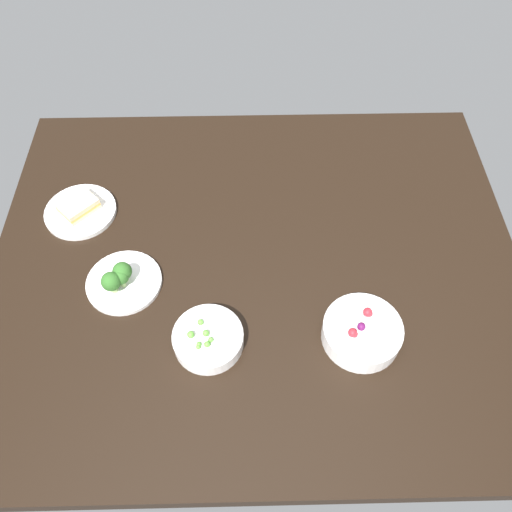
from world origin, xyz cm
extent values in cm
cube|color=black|center=(0.00, 0.00, 2.00)|extent=(128.66, 108.33, 4.00)
cylinder|color=white|center=(22.51, -21.22, 6.36)|extent=(17.20, 17.20, 4.71)
torus|color=white|center=(22.51, -21.22, 8.71)|extent=(17.31, 17.31, 0.80)
sphere|color=#B2232D|center=(19.79, -22.92, 9.70)|extent=(1.97, 1.97, 1.97)
sphere|color=#B2232D|center=(24.04, -18.28, 9.48)|extent=(1.53, 1.53, 1.53)
sphere|color=#59144C|center=(21.86, -21.50, 9.62)|extent=(1.81, 1.81, 1.81)
sphere|color=#B2232D|center=(23.65, -18.12, 9.74)|extent=(2.06, 2.06, 2.06)
sphere|color=#B2232D|center=(20.19, -23.17, 9.45)|extent=(1.47, 1.47, 1.47)
cylinder|color=white|center=(-31.22, -5.92, 4.56)|extent=(17.71, 17.71, 1.12)
torus|color=#B7B7BC|center=(-31.22, -5.92, 5.12)|extent=(16.09, 16.09, 0.50)
cylinder|color=#9EBC72|center=(-30.85, -5.64, 6.08)|extent=(1.56, 1.56, 1.94)
sphere|color=#2D6023|center=(-30.85, -5.64, 8.73)|extent=(4.47, 4.47, 4.47)
cylinder|color=#9EBC72|center=(-32.95, -8.50, 6.18)|extent=(1.60, 1.60, 2.14)
sphere|color=#2D6023|center=(-32.95, -8.50, 8.96)|extent=(4.56, 4.56, 4.56)
cylinder|color=#9EBC72|center=(-31.08, -7.04, 6.14)|extent=(1.31, 1.31, 2.04)
sphere|color=#2D6023|center=(-31.08, -7.04, 8.56)|extent=(3.74, 3.74, 3.74)
cylinder|color=white|center=(-10.79, -21.86, 5.86)|extent=(15.25, 15.25, 3.72)
torus|color=white|center=(-10.79, -21.86, 7.72)|extent=(15.44, 15.44, 0.80)
sphere|color=#599E38|center=(-12.55, -24.20, 8.27)|extent=(1.10, 1.10, 1.10)
sphere|color=#599E38|center=(-11.12, -21.72, 8.46)|extent=(1.47, 1.47, 1.47)
sphere|color=#599E38|center=(-12.39, -19.01, 8.39)|extent=(1.34, 1.34, 1.34)
sphere|color=#599E38|center=(-10.78, -24.32, 8.40)|extent=(1.35, 1.35, 1.35)
sphere|color=#599E38|center=(-12.64, -24.83, 8.24)|extent=(1.03, 1.03, 1.03)
sphere|color=#599E38|center=(-10.07, -23.20, 8.29)|extent=(1.14, 1.14, 1.14)
sphere|color=#599E38|center=(-14.32, -22.03, 8.52)|extent=(1.60, 1.60, 1.60)
cylinder|color=white|center=(-45.25, 16.16, 4.63)|extent=(18.33, 18.33, 1.26)
torus|color=#B7B7BC|center=(-45.25, 16.16, 5.26)|extent=(16.63, 16.63, 0.50)
cube|color=beige|center=(-45.25, 16.16, 5.86)|extent=(11.26, 11.26, 1.20)
cube|color=#E5B24C|center=(-45.25, 16.16, 6.86)|extent=(11.26, 11.26, 0.80)
cube|color=beige|center=(-45.25, 16.16, 7.86)|extent=(11.26, 11.26, 1.20)
camera|label=1|loc=(-1.57, -73.71, 108.62)|focal=36.89mm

